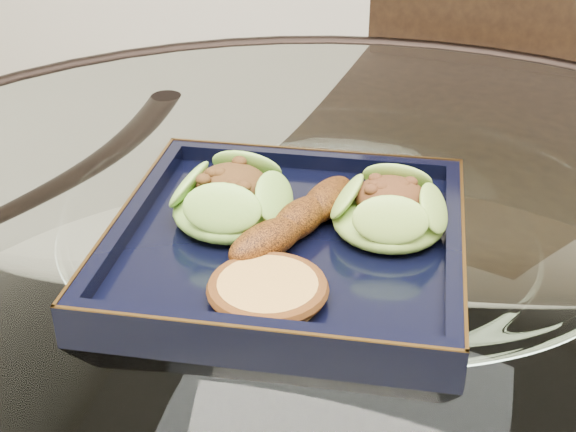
% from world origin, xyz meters
% --- Properties ---
extents(dining_table, '(1.13, 1.13, 0.77)m').
position_xyz_m(dining_table, '(-0.00, -0.00, 0.60)').
color(dining_table, white).
rests_on(dining_table, ground).
extents(dining_chair, '(0.49, 0.49, 1.08)m').
position_xyz_m(dining_chair, '(0.11, 0.48, 0.60)').
color(dining_chair, black).
rests_on(dining_chair, ground).
extents(navy_plate, '(0.30, 0.30, 0.02)m').
position_xyz_m(navy_plate, '(-0.03, -0.02, 0.77)').
color(navy_plate, black).
rests_on(navy_plate, dining_table).
extents(lettuce_wrap_left, '(0.12, 0.12, 0.03)m').
position_xyz_m(lettuce_wrap_left, '(-0.09, -0.01, 0.80)').
color(lettuce_wrap_left, '#538F29').
rests_on(lettuce_wrap_left, navy_plate).
extents(lettuce_wrap_right, '(0.11, 0.11, 0.03)m').
position_xyz_m(lettuce_wrap_right, '(0.04, 0.01, 0.80)').
color(lettuce_wrap_right, olive).
rests_on(lettuce_wrap_right, navy_plate).
extents(roasted_plantain, '(0.08, 0.15, 0.03)m').
position_xyz_m(roasted_plantain, '(-0.03, -0.01, 0.80)').
color(roasted_plantain, '#602E0A').
rests_on(roasted_plantain, navy_plate).
extents(crumb_patty, '(0.09, 0.09, 0.01)m').
position_xyz_m(crumb_patty, '(-0.02, -0.10, 0.79)').
color(crumb_patty, gold).
rests_on(crumb_patty, navy_plate).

